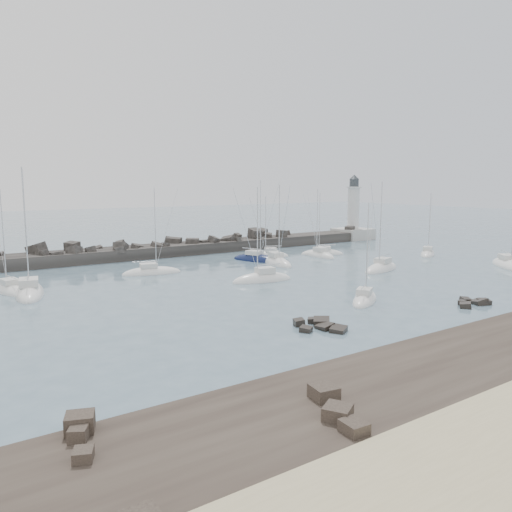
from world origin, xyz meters
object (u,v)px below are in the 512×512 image
at_px(sailboat_8, 257,260).
at_px(sailboat_9, 381,269).
at_px(sailboat_12, 428,254).
at_px(sailboat_13, 322,254).
at_px(sailboat_10, 319,255).
at_px(sailboat_11, 508,266).
at_px(lighthouse, 353,225).
at_px(sailboat_6, 277,263).
at_px(sailboat_5, 262,280).
at_px(sailboat_3, 30,293).
at_px(sailboat_4, 152,273).
at_px(sailboat_7, 365,300).
at_px(sailboat_1, 9,290).
at_px(sailboat_14, 269,256).

relative_size(sailboat_8, sailboat_9, 1.02).
relative_size(sailboat_12, sailboat_13, 1.00).
relative_size(sailboat_10, sailboat_11, 0.80).
distance_m(lighthouse, sailboat_6, 38.71).
relative_size(sailboat_5, sailboat_12, 1.12).
bearing_deg(sailboat_10, sailboat_3, -174.75).
xyz_separation_m(sailboat_4, sailboat_9, (27.75, -15.42, 0.02)).
distance_m(sailboat_7, sailboat_13, 34.11).
distance_m(sailboat_1, sailboat_10, 47.06).
height_order(sailboat_1, sailboat_11, sailboat_11).
xyz_separation_m(lighthouse, sailboat_11, (-7.30, -39.02, -2.95)).
bearing_deg(sailboat_1, sailboat_11, -19.57).
height_order(sailboat_7, sailboat_12, sailboat_12).
height_order(sailboat_3, sailboat_11, sailboat_11).
height_order(sailboat_1, sailboat_7, sailboat_1).
relative_size(sailboat_5, sailboat_6, 0.98).
distance_m(sailboat_8, sailboat_10, 11.50).
relative_size(sailboat_1, sailboat_8, 0.91).
distance_m(lighthouse, sailboat_14, 33.24).
xyz_separation_m(lighthouse, sailboat_5, (-43.35, -27.77, -2.94)).
distance_m(sailboat_3, sailboat_14, 38.70).
bearing_deg(lighthouse, sailboat_11, -100.59).
relative_size(lighthouse, sailboat_12, 1.28).
xyz_separation_m(sailboat_8, sailboat_13, (13.23, -0.56, -0.00)).
relative_size(sailboat_1, sailboat_6, 0.96).
bearing_deg(sailboat_3, sailboat_7, -38.99).
relative_size(sailboat_5, sailboat_9, 0.95).
bearing_deg(sailboat_14, sailboat_12, -29.02).
bearing_deg(sailboat_10, sailboat_12, -30.18).
height_order(sailboat_4, sailboat_6, sailboat_6).
bearing_deg(sailboat_4, sailboat_10, -0.58).
height_order(sailboat_1, sailboat_3, sailboat_3).
relative_size(sailboat_3, sailboat_14, 1.38).
relative_size(sailboat_5, sailboat_10, 1.05).
xyz_separation_m(sailboat_3, sailboat_6, (34.79, 1.53, -0.00)).
height_order(sailboat_4, sailboat_9, sailboat_9).
bearing_deg(sailboat_7, sailboat_8, 78.22).
height_order(sailboat_6, sailboat_12, sailboat_6).
xyz_separation_m(lighthouse, sailboat_14, (-30.93, -11.80, -2.95)).
distance_m(sailboat_1, sailboat_6, 36.42).
bearing_deg(sailboat_3, sailboat_8, 9.95).
height_order(sailboat_11, sailboat_12, sailboat_11).
height_order(sailboat_4, sailboat_5, sailboat_5).
distance_m(sailboat_9, sailboat_14, 19.78).
height_order(sailboat_3, sailboat_14, sailboat_3).
distance_m(sailboat_3, sailboat_13, 47.64).
height_order(sailboat_3, sailboat_10, sailboat_3).
bearing_deg(sailboat_5, sailboat_13, 31.57).
bearing_deg(sailboat_1, sailboat_9, -17.29).
distance_m(sailboat_3, sailboat_4, 16.61).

